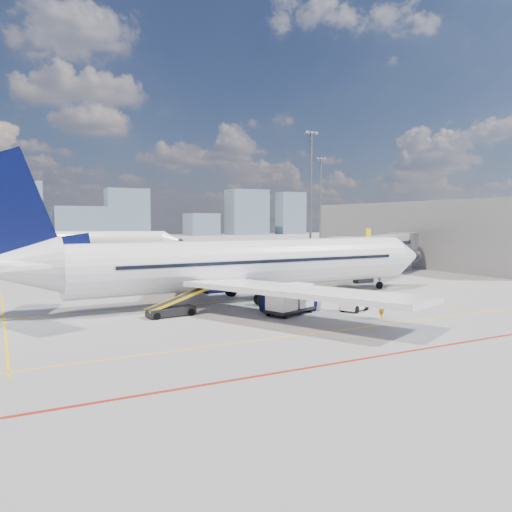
% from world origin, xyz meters
% --- Properties ---
extents(ground, '(420.00, 420.00, 0.00)m').
position_xyz_m(ground, '(0.00, 0.00, 0.00)').
color(ground, '#939396').
rests_on(ground, ground).
extents(apron_markings, '(90.00, 35.12, 0.01)m').
position_xyz_m(apron_markings, '(-0.58, -3.91, 0.01)').
color(apron_markings, yellow).
rests_on(apron_markings, ground).
extents(jet_bridge, '(23.55, 15.78, 6.30)m').
position_xyz_m(jet_bridge, '(23.51, 16.91, 3.74)').
color(jet_bridge, '#999BA2').
rests_on(jet_bridge, ground).
extents(terminal_block, '(10.00, 42.00, 10.00)m').
position_xyz_m(terminal_block, '(39.95, 26.00, 5.00)').
color(terminal_block, '#999BA2').
rests_on(terminal_block, ground).
extents(floodlight_mast_ne, '(3.20, 0.61, 25.45)m').
position_xyz_m(floodlight_mast_ne, '(38.00, 55.00, 13.59)').
color(floodlight_mast_ne, slate).
rests_on(floodlight_mast_ne, ground).
extents(floodlight_mast_far, '(3.20, 0.61, 25.45)m').
position_xyz_m(floodlight_mast_far, '(65.00, 90.00, 13.59)').
color(floodlight_mast_far, slate).
rests_on(floodlight_mast_far, ground).
extents(distant_skyline, '(253.16, 15.89, 24.92)m').
position_xyz_m(distant_skyline, '(-4.64, 190.00, 9.81)').
color(distant_skyline, gray).
rests_on(distant_skyline, ground).
extents(main_aircraft, '(44.33, 38.63, 12.92)m').
position_xyz_m(main_aircraft, '(-1.55, 7.70, 3.21)').
color(main_aircraft, white).
rests_on(main_aircraft, ground).
extents(second_aircraft, '(36.78, 31.03, 11.40)m').
position_xyz_m(second_aircraft, '(-7.57, 64.06, 3.22)').
color(second_aircraft, white).
rests_on(second_aircraft, ground).
extents(baggage_tug, '(2.73, 2.29, 1.66)m').
position_xyz_m(baggage_tug, '(4.55, -0.96, 0.79)').
color(baggage_tug, white).
rests_on(baggage_tug, ground).
extents(cargo_dolly, '(4.51, 3.18, 2.26)m').
position_xyz_m(cargo_dolly, '(-0.58, 0.25, 1.24)').
color(cargo_dolly, black).
rests_on(cargo_dolly, ground).
extents(belt_loader, '(5.26, 1.78, 2.12)m').
position_xyz_m(belt_loader, '(-8.77, 3.70, 0.55)').
color(belt_loader, black).
rests_on(belt_loader, ground).
extents(ramp_worker, '(0.64, 0.75, 1.75)m').
position_xyz_m(ramp_worker, '(4.51, -4.27, 0.87)').
color(ramp_worker, yellow).
rests_on(ramp_worker, ground).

